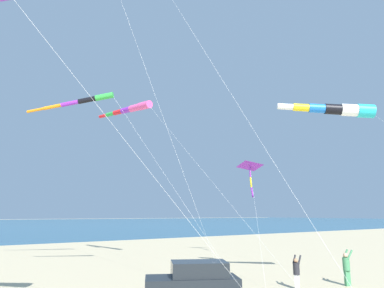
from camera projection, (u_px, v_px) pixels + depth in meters
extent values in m
cube|color=black|center=(192.00, 286.00, 15.77)|extent=(3.61, 4.67, 0.84)
cube|color=black|center=(199.00, 269.00, 15.96)|extent=(2.62, 3.04, 0.68)
cube|color=#3D7F51|center=(347.00, 278.00, 19.56)|extent=(0.24, 0.36, 0.85)
cylinder|color=#3D7F51|center=(346.00, 264.00, 19.71)|extent=(0.47, 0.47, 0.70)
sphere|color=tan|center=(345.00, 255.00, 19.81)|extent=(0.27, 0.27, 0.27)
cylinder|color=#3D7F51|center=(345.00, 254.00, 20.04)|extent=(0.20, 0.44, 0.53)
cylinder|color=#3D7F51|center=(350.00, 255.00, 19.72)|extent=(0.20, 0.44, 0.53)
cube|color=silver|center=(297.00, 282.00, 18.67)|extent=(0.22, 0.33, 0.76)
cylinder|color=#232328|center=(296.00, 269.00, 18.81)|extent=(0.43, 0.43, 0.63)
sphere|color=#A37551|center=(296.00, 260.00, 18.89)|extent=(0.24, 0.24, 0.24)
cylinder|color=#232328|center=(294.00, 259.00, 19.12)|extent=(0.19, 0.39, 0.48)
cylinder|color=#232328|center=(300.00, 260.00, 18.92)|extent=(0.19, 0.39, 0.48)
cylinder|color=#1EB7C6|center=(365.00, 111.00, 19.69)|extent=(1.23, 1.25, 0.86)
cylinder|color=white|center=(349.00, 110.00, 19.78)|extent=(1.15, 1.19, 0.78)
cylinder|color=black|center=(333.00, 109.00, 19.87)|extent=(1.08, 1.13, 0.69)
cylinder|color=blue|center=(317.00, 108.00, 19.96)|extent=(1.01, 1.07, 0.61)
cylinder|color=yellow|center=(301.00, 108.00, 20.06)|extent=(0.94, 1.01, 0.52)
cylinder|color=white|center=(285.00, 107.00, 20.15)|extent=(0.86, 0.95, 0.43)
cylinder|color=white|center=(154.00, 176.00, 11.17)|extent=(1.01, 9.45, 10.48)
pyramid|color=purple|center=(250.00, 165.00, 25.17)|extent=(1.89, 1.55, 0.64)
cylinder|color=black|center=(250.00, 166.00, 25.11)|extent=(0.49, 1.25, 0.66)
cylinder|color=purple|center=(250.00, 172.00, 25.05)|extent=(0.19, 0.19, 0.74)
cylinder|color=yellow|center=(251.00, 182.00, 24.95)|extent=(0.16, 0.22, 0.75)
cylinder|color=purple|center=(252.00, 192.00, 24.83)|extent=(0.21, 0.24, 0.75)
cylinder|color=white|center=(257.00, 219.00, 21.87)|extent=(4.08, 3.03, 7.44)
cylinder|color=green|center=(104.00, 97.00, 22.99)|extent=(1.09, 1.23, 0.60)
cylinder|color=black|center=(87.00, 100.00, 23.04)|extent=(1.04, 1.19, 0.54)
cylinder|color=purple|center=(70.00, 103.00, 23.09)|extent=(0.99, 1.15, 0.49)
cylinder|color=orange|center=(53.00, 107.00, 23.13)|extent=(0.94, 1.10, 0.44)
cylinder|color=orange|center=(36.00, 110.00, 23.18)|extent=(0.89, 1.06, 0.38)
cylinder|color=white|center=(169.00, 181.00, 19.76)|extent=(7.85, 4.35, 11.82)
cylinder|color=#EF4C93|center=(145.00, 105.00, 28.42)|extent=(1.46, 0.90, 0.75)
cylinder|color=#EF4C93|center=(135.00, 108.00, 29.36)|extent=(1.44, 0.83, 0.67)
cylinder|color=purple|center=(127.00, 110.00, 30.29)|extent=(1.43, 0.76, 0.60)
cylinder|color=red|center=(118.00, 112.00, 31.22)|extent=(1.41, 0.69, 0.53)
cylinder|color=green|center=(111.00, 114.00, 32.15)|extent=(1.39, 0.62, 0.46)
cylinder|color=red|center=(103.00, 116.00, 33.08)|extent=(1.37, 0.55, 0.39)
cylinder|color=white|center=(210.00, 179.00, 23.00)|extent=(11.42, 3.61, 12.71)
cylinder|color=white|center=(215.00, 68.00, 15.99)|extent=(12.89, 2.38, 21.51)
cylinder|color=white|center=(154.00, 93.00, 18.79)|extent=(4.38, 6.40, 21.19)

